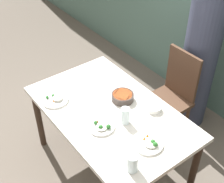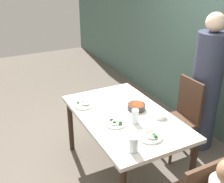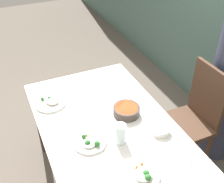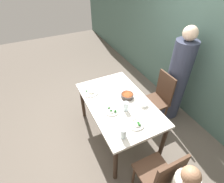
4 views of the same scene
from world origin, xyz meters
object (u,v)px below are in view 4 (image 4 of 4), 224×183
Objects in this scene: person_adult at (177,80)px; glass_water_tall at (126,106)px; chair_adult_spot at (158,98)px; plate_rice_adult at (112,110)px; chair_child_spot at (159,175)px; bowl_curry at (127,96)px.

person_adult reaches higher than glass_water_tall.
chair_adult_spot reaches higher than plate_rice_adult.
chair_child_spot is 6.64× the size of glass_water_tall.
bowl_curry is 1.33× the size of glass_water_tall.
chair_child_spot is at bearing -10.23° from bowl_curry.
bowl_curry is at bearing -92.19° from chair_adult_spot.
chair_adult_spot is at bearing 104.85° from glass_water_tall.
person_adult is 11.75× the size of glass_water_tall.
chair_adult_spot is 1.00m from plate_rice_adult.
glass_water_tall is at bearing -92.80° from chair_child_spot.
chair_child_spot is at bearing -46.86° from person_adult.
chair_child_spot is 4.41× the size of plate_rice_adult.
glass_water_tall is at bearing -34.42° from bowl_curry.
chair_adult_spot reaches higher than bowl_curry.
glass_water_tall is at bearing 70.93° from plate_rice_adult.
bowl_curry is 0.88× the size of plate_rice_adult.
plate_rice_adult is at bearing -64.14° from bowl_curry.
chair_child_spot is at bearing 8.53° from plate_rice_adult.
glass_water_tall is at bearing -75.15° from chair_adult_spot.
chair_child_spot is 1.61m from person_adult.
glass_water_tall is (0.21, -0.77, 0.30)m from chair_adult_spot.
person_adult is 7.80× the size of plate_rice_adult.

